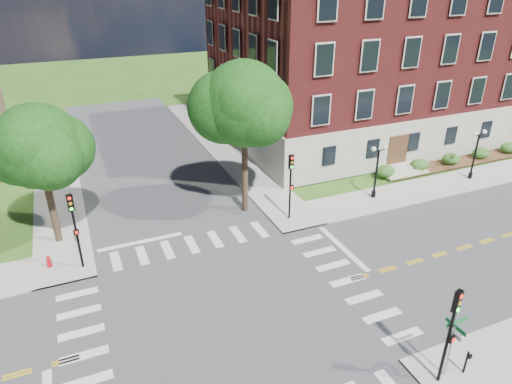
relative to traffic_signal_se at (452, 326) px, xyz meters
name	(u,v)px	position (x,y,z in m)	size (l,w,h in m)	color
ground	(230,314)	(-6.82, 7.59, -3.19)	(160.00, 160.00, 0.00)	#2D5517
road_ew	(230,314)	(-6.82, 7.59, -3.18)	(90.00, 12.00, 0.01)	#3D3D3F
road_ns	(230,314)	(-6.82, 7.59, -3.18)	(12.00, 90.00, 0.01)	#3D3D3F
sidewalk_ne	(330,163)	(8.56, 22.97, -3.13)	(34.00, 34.00, 0.12)	#9E9B93
crosswalk_east	(348,281)	(0.38, 7.59, -3.19)	(2.20, 10.20, 0.02)	silver
stop_bar_east	(343,248)	(1.98, 10.59, -3.19)	(0.40, 5.50, 0.00)	silver
main_building	(374,53)	(17.18, 29.59, 5.15)	(30.60, 22.40, 16.50)	#A09D8D
shrub_row	(464,163)	(20.18, 18.39, -3.19)	(18.00, 2.00, 1.30)	#24501A
tree_c	(38,147)	(-14.71, 18.56, 3.44)	(5.17, 5.17, 9.12)	#312318
tree_d	(244,104)	(-1.88, 17.78, 4.82)	(5.82, 5.82, 10.82)	#312318
traffic_signal_se	(452,326)	(0.00, 0.00, 0.00)	(0.37, 0.43, 4.80)	black
traffic_signal_ne	(291,179)	(0.50, 15.29, 0.00)	(0.32, 0.35, 4.80)	black
traffic_signal_nw	(74,222)	(-13.50, 14.82, 0.00)	(0.37, 0.44, 4.80)	black
twin_lamp_west	(377,168)	(8.03, 15.70, -0.66)	(1.36, 0.36, 4.23)	black
twin_lamp_east	(476,152)	(17.70, 15.41, -0.66)	(1.36, 0.36, 4.23)	black
street_sign_pole	(453,337)	(0.43, 0.13, -0.88)	(1.10, 1.10, 3.10)	gray
push_button_post	(467,361)	(1.32, -0.12, -2.39)	(0.14, 0.21, 1.20)	black
fire_hydrant	(49,262)	(-15.32, 15.62, -2.72)	(0.35, 0.35, 0.75)	#A80C16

